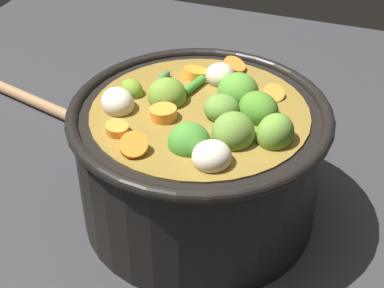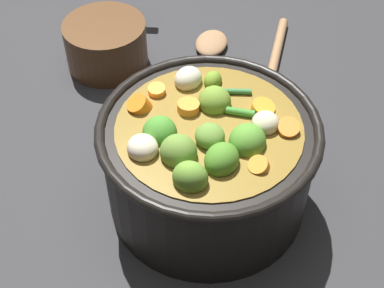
% 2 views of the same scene
% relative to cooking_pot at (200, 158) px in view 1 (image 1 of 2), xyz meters
% --- Properties ---
extents(ground_plane, '(1.10, 1.10, 0.00)m').
position_rel_cooking_pot_xyz_m(ground_plane, '(-0.00, 0.00, -0.07)').
color(ground_plane, '#2D2D30').
extents(cooking_pot, '(0.26, 0.26, 0.16)m').
position_rel_cooking_pot_xyz_m(cooking_pot, '(0.00, 0.00, 0.00)').
color(cooking_pot, black).
rests_on(cooking_pot, ground_plane).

